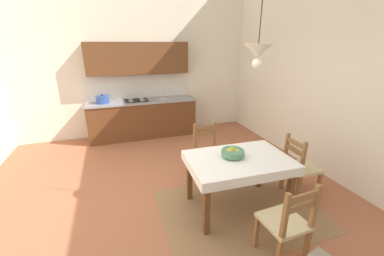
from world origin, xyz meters
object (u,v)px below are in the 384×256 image
object	(u,v)px
dining_table	(238,167)
pendant_lamp	(258,51)
dining_chair_window_side	(300,167)
dining_chair_kitchen_side	(208,153)
dining_chair_camera_side	(286,223)
kitchen_cabinetry	(142,102)
fruit_bowl	(233,153)

from	to	relation	value
dining_table	pendant_lamp	bearing A→B (deg)	-62.76
dining_chair_window_side	dining_chair_kitchen_side	size ratio (longest dim) A/B	1.00
dining_chair_window_side	dining_chair_camera_side	world-z (taller)	same
dining_table	dining_chair_window_side	size ratio (longest dim) A/B	1.47
dining_chair_kitchen_side	pendant_lamp	size ratio (longest dim) A/B	1.16
dining_chair_window_side	pendant_lamp	xyz separation A→B (m)	(-0.96, -0.11, 1.65)
dining_table	dining_chair_camera_side	size ratio (longest dim) A/B	1.47
dining_chair_window_side	dining_chair_camera_side	bearing A→B (deg)	-137.09
kitchen_cabinetry	fruit_bowl	bearing A→B (deg)	-76.13
dining_chair_window_side	dining_table	bearing A→B (deg)	179.31
dining_chair_window_side	pendant_lamp	world-z (taller)	pendant_lamp
kitchen_cabinetry	pendant_lamp	distance (m)	3.67
kitchen_cabinetry	dining_chair_camera_side	bearing A→B (deg)	-77.75
dining_chair_kitchen_side	kitchen_cabinetry	bearing A→B (deg)	108.42
dining_table	dining_chair_window_side	distance (m)	1.04
dining_chair_camera_side	pendant_lamp	world-z (taller)	pendant_lamp
dining_chair_window_side	dining_chair_kitchen_side	xyz separation A→B (m)	(-1.10, 0.90, 0.00)
pendant_lamp	kitchen_cabinetry	bearing A→B (deg)	105.17
dining_chair_camera_side	dining_chair_kitchen_side	distance (m)	1.81
kitchen_cabinetry	dining_chair_kitchen_side	distance (m)	2.48
dining_chair_window_side	dining_chair_camera_side	distance (m)	1.33
kitchen_cabinetry	dining_table	bearing A→B (deg)	-75.34
dining_table	fruit_bowl	bearing A→B (deg)	134.23
kitchen_cabinetry	pendant_lamp	size ratio (longest dim) A/B	3.12
kitchen_cabinetry	dining_chair_camera_side	size ratio (longest dim) A/B	2.70
dining_table	dining_chair_camera_side	world-z (taller)	dining_chair_camera_side
kitchen_cabinetry	fruit_bowl	xyz separation A→B (m)	(0.78, -3.15, -0.04)
dining_chair_camera_side	dining_table	bearing A→B (deg)	93.54
dining_table	dining_chair_camera_side	distance (m)	0.94
fruit_bowl	pendant_lamp	distance (m)	1.30
dining_chair_camera_side	pendant_lamp	bearing A→B (deg)	89.42
pendant_lamp	dining_table	bearing A→B (deg)	117.24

